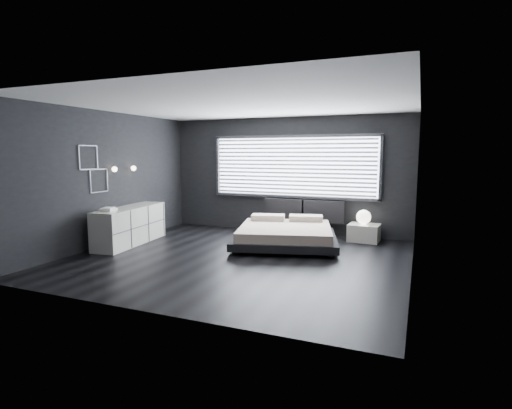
% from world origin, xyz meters
% --- Properties ---
extents(room, '(6.04, 6.00, 2.80)m').
position_xyz_m(room, '(0.00, 0.00, 1.40)').
color(room, black).
rests_on(room, ground).
extents(window, '(4.14, 0.09, 1.52)m').
position_xyz_m(window, '(0.20, 2.70, 1.61)').
color(window, white).
rests_on(window, ground).
extents(headboard, '(1.96, 0.16, 0.52)m').
position_xyz_m(headboard, '(0.49, 2.64, 0.57)').
color(headboard, black).
rests_on(headboard, ground).
extents(sconce_near, '(0.18, 0.11, 0.11)m').
position_xyz_m(sconce_near, '(-2.88, 0.05, 1.60)').
color(sconce_near, silver).
rests_on(sconce_near, ground).
extents(sconce_far, '(0.18, 0.11, 0.11)m').
position_xyz_m(sconce_far, '(-2.88, 0.65, 1.60)').
color(sconce_far, silver).
rests_on(sconce_far, ground).
extents(wall_art_upper, '(0.01, 0.48, 0.48)m').
position_xyz_m(wall_art_upper, '(-2.98, -0.55, 1.85)').
color(wall_art_upper, '#47474C').
rests_on(wall_art_upper, ground).
extents(wall_art_lower, '(0.01, 0.48, 0.48)m').
position_xyz_m(wall_art_lower, '(-2.98, -0.30, 1.38)').
color(wall_art_lower, '#47474C').
rests_on(wall_art_lower, ground).
extents(bed, '(2.54, 2.48, 0.54)m').
position_xyz_m(bed, '(0.48, 1.29, 0.25)').
color(bed, black).
rests_on(bed, ground).
extents(nightstand, '(0.68, 0.58, 0.38)m').
position_xyz_m(nightstand, '(1.97, 2.35, 0.19)').
color(nightstand, silver).
rests_on(nightstand, ground).
extents(orb_lamp, '(0.31, 0.31, 0.31)m').
position_xyz_m(orb_lamp, '(1.94, 2.36, 0.54)').
color(orb_lamp, white).
rests_on(orb_lamp, nightstand).
extents(dresser, '(0.77, 2.03, 0.79)m').
position_xyz_m(dresser, '(-2.65, 0.20, 0.40)').
color(dresser, silver).
rests_on(dresser, ground).
extents(book_stack, '(0.31, 0.37, 0.06)m').
position_xyz_m(book_stack, '(-2.68, -0.41, 0.82)').
color(book_stack, white).
rests_on(book_stack, dresser).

